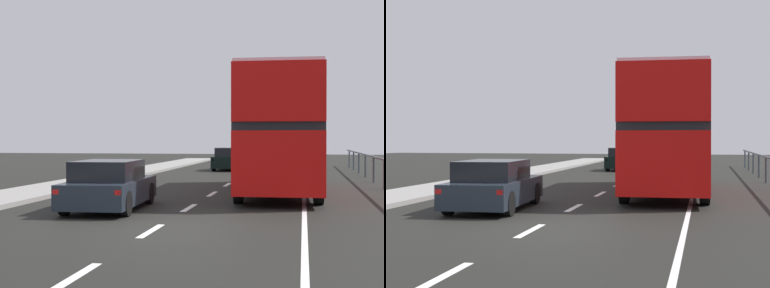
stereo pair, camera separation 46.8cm
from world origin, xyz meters
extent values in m
cube|color=black|center=(0.00, 0.00, -0.05)|extent=(74.66, 120.00, 0.10)
cube|color=silver|center=(0.00, -4.75, 0.00)|extent=(0.16, 1.83, 0.01)
cube|color=silver|center=(0.00, -0.59, 0.00)|extent=(0.16, 1.83, 0.01)
cube|color=silver|center=(0.00, 3.58, 0.00)|extent=(0.16, 1.83, 0.01)
cube|color=silver|center=(0.00, 7.74, 0.00)|extent=(0.16, 1.83, 0.01)
cube|color=silver|center=(0.00, 11.90, 0.00)|extent=(0.16, 1.83, 0.01)
cube|color=silver|center=(0.00, 16.07, 0.00)|extent=(0.16, 1.83, 0.01)
cube|color=silver|center=(0.00, 20.23, 0.00)|extent=(0.16, 1.83, 0.01)
cube|color=silver|center=(0.00, 24.40, 0.00)|extent=(0.16, 1.83, 0.01)
cube|color=silver|center=(0.00, 28.56, 0.00)|extent=(0.16, 1.83, 0.01)
cube|color=silver|center=(3.17, 9.00, 0.00)|extent=(0.12, 46.00, 0.01)
cylinder|color=#45535A|center=(6.17, 14.25, 0.56)|extent=(0.10, 0.10, 1.13)
cylinder|color=#45535A|center=(6.17, 17.75, 0.56)|extent=(0.10, 0.10, 1.13)
cylinder|color=#45535A|center=(6.17, 21.25, 0.56)|extent=(0.10, 0.10, 1.13)
cylinder|color=#45535A|center=(6.17, 24.75, 0.56)|extent=(0.10, 0.10, 1.13)
cylinder|color=#45535A|center=(6.17, 28.25, 0.56)|extent=(0.10, 0.10, 1.13)
cube|color=red|center=(2.25, 8.67, 1.26)|extent=(2.98, 10.57, 1.81)
cube|color=black|center=(2.25, 8.67, 2.28)|extent=(2.99, 10.15, 0.24)
cube|color=red|center=(2.25, 8.67, 3.23)|extent=(2.98, 10.57, 1.65)
cube|color=silver|center=(2.25, 8.67, 4.10)|extent=(2.92, 10.36, 0.10)
cube|color=black|center=(2.03, 13.88, 1.35)|extent=(2.29, 0.14, 1.27)
cube|color=yellow|center=(2.03, 13.88, 3.64)|extent=(1.53, 0.10, 0.28)
cylinder|color=black|center=(0.92, 12.46, 0.50)|extent=(0.32, 1.01, 1.00)
cylinder|color=black|center=(3.26, 12.55, 0.50)|extent=(0.32, 1.01, 1.00)
cylinder|color=black|center=(1.23, 4.99, 0.50)|extent=(0.32, 1.01, 1.00)
cylinder|color=black|center=(3.58, 5.09, 0.50)|extent=(0.32, 1.01, 1.00)
cube|color=#1E2731|center=(-2.07, 2.85, 0.50)|extent=(1.97, 4.29, 0.64)
cube|color=black|center=(-2.05, 2.64, 1.08)|extent=(1.65, 2.39, 0.53)
cube|color=red|center=(-2.72, 0.73, 0.66)|extent=(0.16, 0.07, 0.12)
cube|color=red|center=(-1.18, 0.82, 0.66)|extent=(0.16, 0.07, 0.12)
cylinder|color=black|center=(-2.93, 4.20, 0.32)|extent=(0.23, 0.65, 0.64)
cylinder|color=black|center=(-1.35, 4.29, 0.32)|extent=(0.23, 0.65, 0.64)
cylinder|color=black|center=(-2.78, 1.40, 0.32)|extent=(0.23, 0.65, 0.64)
cylinder|color=black|center=(-1.20, 1.49, 0.32)|extent=(0.23, 0.65, 0.64)
cube|color=black|center=(-1.28, 23.20, 0.52)|extent=(1.80, 4.23, 0.69)
cube|color=black|center=(-1.28, 22.99, 1.12)|extent=(1.55, 2.34, 0.51)
cube|color=red|center=(-2.08, 21.15, 0.70)|extent=(0.16, 0.06, 0.12)
cube|color=red|center=(-0.57, 21.12, 0.70)|extent=(0.16, 0.06, 0.12)
cylinder|color=black|center=(-2.02, 24.61, 0.32)|extent=(0.21, 0.64, 0.64)
cylinder|color=black|center=(-0.47, 24.57, 0.32)|extent=(0.21, 0.64, 0.64)
cylinder|color=black|center=(-2.08, 21.82, 0.32)|extent=(0.21, 0.64, 0.64)
cylinder|color=black|center=(-0.54, 21.79, 0.32)|extent=(0.21, 0.64, 0.64)
camera|label=1|loc=(3.15, -12.44, 1.94)|focal=54.67mm
camera|label=2|loc=(3.60, -12.35, 1.94)|focal=54.67mm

